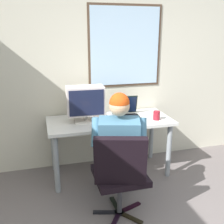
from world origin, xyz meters
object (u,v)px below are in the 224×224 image
(desk, at_px, (110,127))
(coffee_mug, at_px, (157,115))
(person_seated, at_px, (119,148))
(wine_glass, at_px, (110,116))
(office_chair, at_px, (120,172))
(crt_monitor, at_px, (85,101))
(laptop, at_px, (127,111))

(desk, bearing_deg, coffee_mug, -15.90)
(desk, distance_m, person_seated, 0.69)
(desk, xyz_separation_m, person_seated, (-0.09, -0.68, 0.02))
(wine_glass, bearing_deg, office_chair, -98.38)
(crt_monitor, distance_m, laptop, 0.58)
(crt_monitor, relative_size, wine_glass, 3.15)
(desk, height_order, crt_monitor, crt_monitor)
(laptop, bearing_deg, coffee_mug, -37.32)
(desk, bearing_deg, office_chair, -99.10)
(office_chair, height_order, crt_monitor, crt_monitor)
(desk, height_order, laptop, laptop)
(laptop, bearing_deg, desk, -162.64)
(desk, relative_size, laptop, 4.21)
(person_seated, xyz_separation_m, coffee_mug, (0.64, 0.52, 0.14))
(wine_glass, bearing_deg, crt_monitor, 144.27)
(office_chair, distance_m, person_seated, 0.28)
(laptop, xyz_separation_m, coffee_mug, (0.31, -0.24, -0.01))
(coffee_mug, bearing_deg, laptop, 142.68)
(laptop, bearing_deg, person_seated, -113.77)
(desk, relative_size, coffee_mug, 13.98)
(desk, xyz_separation_m, coffee_mug, (0.56, -0.16, 0.15))
(office_chair, xyz_separation_m, crt_monitor, (-0.15, 0.94, 0.45))
(office_chair, relative_size, coffee_mug, 8.51)
(person_seated, height_order, crt_monitor, person_seated)
(crt_monitor, bearing_deg, desk, -2.25)
(office_chair, bearing_deg, laptop, 68.51)
(laptop, height_order, wine_glass, laptop)
(person_seated, distance_m, coffee_mug, 0.84)
(person_seated, bearing_deg, laptop, 66.23)
(laptop, distance_m, wine_glass, 0.38)
(laptop, bearing_deg, wine_glass, -138.48)
(desk, height_order, wine_glass, wine_glass)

